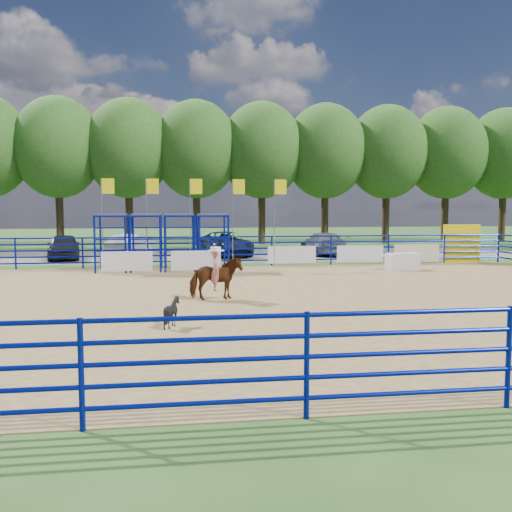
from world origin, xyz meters
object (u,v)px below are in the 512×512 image
(car_d, at_px, (323,244))
(horse_and_rider, at_px, (216,275))
(announcer_table, at_px, (402,261))
(car_c, at_px, (225,244))
(car_b, at_px, (132,246))
(car_a, at_px, (64,246))
(calf, at_px, (172,312))

(car_d, bearing_deg, horse_and_rider, 61.90)
(announcer_table, height_order, car_d, car_d)
(horse_and_rider, bearing_deg, car_c, 83.71)
(car_b, bearing_deg, announcer_table, 167.24)
(car_a, xyz_separation_m, car_c, (9.06, 0.75, 0.01))
(car_c, height_order, car_d, car_c)
(car_c, xyz_separation_m, car_d, (5.93, -0.10, -0.04))
(horse_and_rider, distance_m, car_d, 17.56)
(car_c, bearing_deg, car_b, 176.05)
(announcer_table, distance_m, calf, 15.21)
(horse_and_rider, height_order, calf, horse_and_rider)
(announcer_table, distance_m, car_d, 8.71)
(car_a, bearing_deg, calf, -81.25)
(horse_and_rider, distance_m, calf, 4.09)
(horse_and_rider, bearing_deg, car_d, 64.05)
(horse_and_rider, distance_m, car_b, 15.67)
(horse_and_rider, height_order, car_a, horse_and_rider)
(horse_and_rider, height_order, car_d, horse_and_rider)
(calf, bearing_deg, car_c, -34.02)
(horse_and_rider, relative_size, car_a, 0.56)
(announcer_table, xyz_separation_m, calf, (-10.46, -11.04, -0.02))
(car_d, bearing_deg, car_c, -3.13)
(announcer_table, bearing_deg, calf, -133.47)
(horse_and_rider, relative_size, calf, 3.12)
(car_a, relative_size, car_b, 0.99)
(horse_and_rider, relative_size, car_d, 0.50)
(announcer_table, height_order, car_c, car_c)
(car_b, height_order, car_d, car_b)
(calf, xyz_separation_m, car_a, (-5.96, 18.98, 0.32))
(calf, relative_size, car_b, 0.18)
(car_b, bearing_deg, horse_and_rider, 122.88)
(car_a, xyz_separation_m, car_d, (14.99, 0.64, -0.03))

